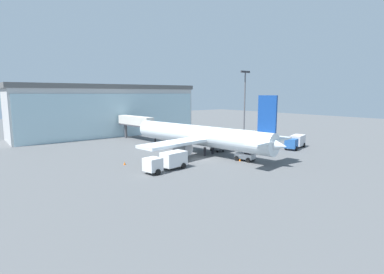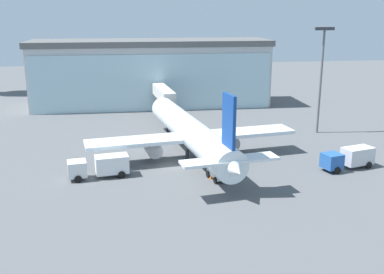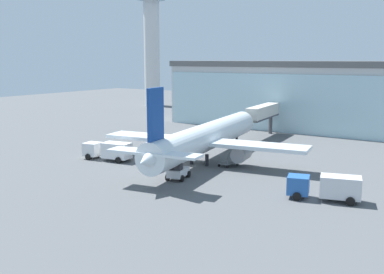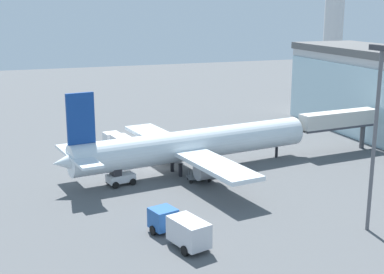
{
  "view_description": "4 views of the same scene",
  "coord_description": "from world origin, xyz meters",
  "px_view_note": "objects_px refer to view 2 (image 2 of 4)",
  "views": [
    {
      "loc": [
        -33.55,
        -40.04,
        11.62
      ],
      "look_at": [
        0.56,
        3.25,
        3.55
      ],
      "focal_mm": 28.0,
      "sensor_mm": 36.0,
      "label": 1
    },
    {
      "loc": [
        -5.64,
        -56.06,
        19.76
      ],
      "look_at": [
        3.21,
        3.18,
        2.97
      ],
      "focal_mm": 42.0,
      "sensor_mm": 36.0,
      "label": 2
    },
    {
      "loc": [
        35.59,
        -49.16,
        14.38
      ],
      "look_at": [
        1.18,
        3.42,
        3.46
      ],
      "focal_mm": 42.0,
      "sensor_mm": 36.0,
      "label": 3
    },
    {
      "loc": [
        64.83,
        -18.48,
        20.79
      ],
      "look_at": [
        3.26,
        3.94,
        4.57
      ],
      "focal_mm": 50.0,
      "sensor_mm": 36.0,
      "label": 4
    }
  ],
  "objects_px": {
    "catering_truck": "(101,166)",
    "safety_cone_nose": "(211,177)",
    "apron_light_mast": "(321,71)",
    "pushback_tug": "(219,172)",
    "airplane": "(191,133)",
    "jet_bridge": "(164,95)",
    "fuel_truck": "(349,157)",
    "baggage_cart": "(219,152)",
    "safety_cone_wingtip": "(77,158)"
  },
  "relations": [
    {
      "from": "jet_bridge",
      "to": "catering_truck",
      "type": "xyz_separation_m",
      "value": [
        -10.43,
        -30.07,
        -3.09
      ]
    },
    {
      "from": "catering_truck",
      "to": "safety_cone_nose",
      "type": "xyz_separation_m",
      "value": [
        13.29,
        -2.61,
        -1.19
      ]
    },
    {
      "from": "fuel_truck",
      "to": "baggage_cart",
      "type": "xyz_separation_m",
      "value": [
        -15.68,
        7.73,
        -0.97
      ]
    },
    {
      "from": "jet_bridge",
      "to": "catering_truck",
      "type": "bearing_deg",
      "value": 155.4
    },
    {
      "from": "catering_truck",
      "to": "fuel_truck",
      "type": "bearing_deg",
      "value": 168.72
    },
    {
      "from": "airplane",
      "to": "pushback_tug",
      "type": "relative_size",
      "value": 10.2
    },
    {
      "from": "catering_truck",
      "to": "pushback_tug",
      "type": "xyz_separation_m",
      "value": [
        14.25,
        -3.04,
        -0.49
      ]
    },
    {
      "from": "airplane",
      "to": "catering_truck",
      "type": "relative_size",
      "value": 4.76
    },
    {
      "from": "airplane",
      "to": "safety_cone_wingtip",
      "type": "relative_size",
      "value": 65.32
    },
    {
      "from": "airplane",
      "to": "baggage_cart",
      "type": "relative_size",
      "value": 12.01
    },
    {
      "from": "airplane",
      "to": "safety_cone_nose",
      "type": "relative_size",
      "value": 65.32
    },
    {
      "from": "safety_cone_wingtip",
      "to": "safety_cone_nose",
      "type": "bearing_deg",
      "value": -30.05
    },
    {
      "from": "safety_cone_nose",
      "to": "fuel_truck",
      "type": "bearing_deg",
      "value": 3.57
    },
    {
      "from": "jet_bridge",
      "to": "safety_cone_wingtip",
      "type": "bearing_deg",
      "value": 143.02
    },
    {
      "from": "apron_light_mast",
      "to": "fuel_truck",
      "type": "height_order",
      "value": "apron_light_mast"
    },
    {
      "from": "apron_light_mast",
      "to": "pushback_tug",
      "type": "height_order",
      "value": "apron_light_mast"
    },
    {
      "from": "airplane",
      "to": "safety_cone_wingtip",
      "type": "xyz_separation_m",
      "value": [
        -15.8,
        0.57,
        -3.19
      ]
    },
    {
      "from": "jet_bridge",
      "to": "airplane",
      "type": "bearing_deg",
      "value": 178.83
    },
    {
      "from": "jet_bridge",
      "to": "apron_light_mast",
      "type": "bearing_deg",
      "value": -124.7
    },
    {
      "from": "apron_light_mast",
      "to": "safety_cone_nose",
      "type": "bearing_deg",
      "value": -139.25
    },
    {
      "from": "safety_cone_nose",
      "to": "baggage_cart",
      "type": "bearing_deg",
      "value": 72.21
    },
    {
      "from": "baggage_cart",
      "to": "safety_cone_nose",
      "type": "distance_m",
      "value": 9.33
    },
    {
      "from": "safety_cone_nose",
      "to": "pushback_tug",
      "type": "bearing_deg",
      "value": -24.09
    },
    {
      "from": "apron_light_mast",
      "to": "pushback_tug",
      "type": "xyz_separation_m",
      "value": [
        -20.91,
        -19.27,
        -9.43
      ]
    },
    {
      "from": "airplane",
      "to": "fuel_truck",
      "type": "height_order",
      "value": "airplane"
    },
    {
      "from": "jet_bridge",
      "to": "catering_truck",
      "type": "relative_size",
      "value": 1.69
    },
    {
      "from": "airplane",
      "to": "fuel_truck",
      "type": "relative_size",
      "value": 4.71
    },
    {
      "from": "apron_light_mast",
      "to": "safety_cone_nose",
      "type": "relative_size",
      "value": 31.58
    },
    {
      "from": "airplane",
      "to": "pushback_tug",
      "type": "height_order",
      "value": "airplane"
    },
    {
      "from": "jet_bridge",
      "to": "pushback_tug",
      "type": "distance_m",
      "value": 33.52
    },
    {
      "from": "apron_light_mast",
      "to": "safety_cone_wingtip",
      "type": "height_order",
      "value": "apron_light_mast"
    },
    {
      "from": "catering_truck",
      "to": "airplane",
      "type": "bearing_deg",
      "value": -160.25
    },
    {
      "from": "jet_bridge",
      "to": "baggage_cart",
      "type": "bearing_deg",
      "value": -171.97
    },
    {
      "from": "apron_light_mast",
      "to": "airplane",
      "type": "distance_m",
      "value": 25.85
    },
    {
      "from": "catering_truck",
      "to": "baggage_cart",
      "type": "bearing_deg",
      "value": -167.42
    },
    {
      "from": "airplane",
      "to": "safety_cone_nose",
      "type": "height_order",
      "value": "airplane"
    },
    {
      "from": "fuel_truck",
      "to": "pushback_tug",
      "type": "xyz_separation_m",
      "value": [
        -17.57,
        -1.58,
        -0.49
      ]
    },
    {
      "from": "catering_truck",
      "to": "safety_cone_nose",
      "type": "relative_size",
      "value": 13.72
    },
    {
      "from": "airplane",
      "to": "apron_light_mast",
      "type": "bearing_deg",
      "value": -75.8
    },
    {
      "from": "baggage_cart",
      "to": "pushback_tug",
      "type": "xyz_separation_m",
      "value": [
        -1.89,
        -9.31,
        0.47
      ]
    },
    {
      "from": "fuel_truck",
      "to": "baggage_cart",
      "type": "bearing_deg",
      "value": -41.38
    },
    {
      "from": "catering_truck",
      "to": "apron_light_mast",
      "type": "bearing_deg",
      "value": -163.88
    },
    {
      "from": "jet_bridge",
      "to": "airplane",
      "type": "height_order",
      "value": "airplane"
    },
    {
      "from": "pushback_tug",
      "to": "apron_light_mast",
      "type": "bearing_deg",
      "value": -60.23
    },
    {
      "from": "fuel_truck",
      "to": "safety_cone_nose",
      "type": "relative_size",
      "value": 13.86
    },
    {
      "from": "pushback_tug",
      "to": "airplane",
      "type": "bearing_deg",
      "value": -0.87
    },
    {
      "from": "safety_cone_nose",
      "to": "airplane",
      "type": "bearing_deg",
      "value": 96.78
    },
    {
      "from": "catering_truck",
      "to": "safety_cone_nose",
      "type": "distance_m",
      "value": 13.59
    },
    {
      "from": "fuel_truck",
      "to": "pushback_tug",
      "type": "bearing_deg",
      "value": -9.98
    },
    {
      "from": "baggage_cart",
      "to": "pushback_tug",
      "type": "height_order",
      "value": "pushback_tug"
    }
  ]
}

